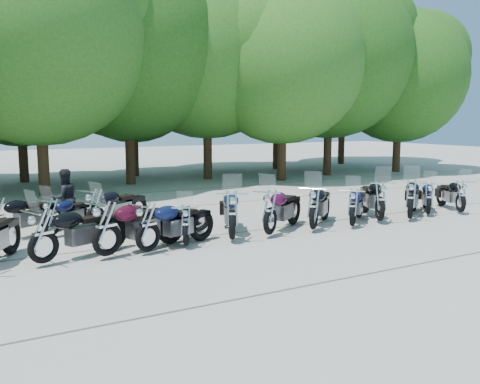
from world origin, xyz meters
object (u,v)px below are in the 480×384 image
motorcycle_2 (43,234)px  motorcycle_7 (270,210)px  motorcycle_9 (353,206)px  motorcycle_10 (380,199)px  motorcycle_13 (461,195)px  motorcycle_11 (411,198)px  motorcycle_5 (186,224)px  rider_1 (65,199)px  motorcycle_8 (314,206)px  motorcycle_6 (232,213)px  motorcycle_12 (429,197)px  motorcycle_4 (148,225)px  motorcycle_16 (95,209)px  motorcycle_15 (52,216)px  motorcycle_3 (107,227)px

motorcycle_2 → motorcycle_7: bearing=-112.3°
motorcycle_2 → motorcycle_9: bearing=-113.6°
motorcycle_10 → motorcycle_13: 3.33m
motorcycle_7 → motorcycle_11: 4.82m
motorcycle_5 → motorcycle_13: (9.43, -0.25, 0.03)m
motorcycle_2 → rider_1: (1.10, 3.72, 0.15)m
motorcycle_11 → motorcycle_8: bearing=47.4°
motorcycle_6 → motorcycle_12: bearing=-154.1°
motorcycle_11 → motorcycle_4: bearing=49.9°
motorcycle_10 → motorcycle_16: motorcycle_10 is taller
motorcycle_6 → rider_1: rider_1 is taller
motorcycle_10 → motorcycle_15: 9.11m
motorcycle_11 → motorcycle_13: 2.28m
motorcycle_6 → motorcycle_3: bearing=26.7°
motorcycle_4 → motorcycle_16: motorcycle_16 is taller
motorcycle_3 → motorcycle_9: 6.84m
motorcycle_2 → motorcycle_13: bearing=-113.3°
motorcycle_9 → motorcycle_8: bearing=41.9°
motorcycle_4 → motorcycle_12: 9.20m
motorcycle_7 → motorcycle_9: bearing=-129.5°
motorcycle_5 → rider_1: rider_1 is taller
motorcycle_2 → motorcycle_12: bearing=-112.2°
motorcycle_8 → rider_1: 6.92m
motorcycle_2 → motorcycle_8: bearing=-112.6°
motorcycle_7 → motorcycle_13: size_ratio=1.14×
motorcycle_8 → motorcycle_13: (5.72, -0.20, -0.09)m
motorcycle_4 → motorcycle_5: motorcycle_4 is taller
motorcycle_11 → motorcycle_15: bearing=34.2°
motorcycle_3 → motorcycle_4: (0.91, -0.05, -0.05)m
motorcycle_2 → motorcycle_10: (9.27, -0.09, 0.03)m
motorcycle_3 → motorcycle_4: motorcycle_3 is taller
motorcycle_9 → rider_1: 8.06m
motorcycle_12 → motorcycle_13: motorcycle_13 is taller
motorcycle_3 → motorcycle_7: 4.22m
motorcycle_16 → rider_1: (-0.56, 1.17, 0.15)m
motorcycle_9 → motorcycle_4: bearing=47.8°
motorcycle_9 → rider_1: (-7.02, 3.95, 0.20)m
motorcycle_7 → motorcycle_15: (-4.93, 2.67, -0.13)m
motorcycle_5 → motorcycle_15: bearing=-18.7°
motorcycle_7 → motorcycle_12: size_ratio=1.15×
motorcycle_3 → motorcycle_16: size_ratio=1.06×
motorcycle_9 → motorcycle_10: 1.16m
motorcycle_2 → motorcycle_13: (12.60, -0.28, -0.06)m
motorcycle_12 → motorcycle_15: bearing=31.9°
motorcycle_2 → motorcycle_13: 12.60m
motorcycle_3 → motorcycle_7: bearing=-109.4°
motorcycle_11 → motorcycle_13: (2.28, 0.01, -0.09)m
motorcycle_7 → motorcycle_8: bearing=-127.1°
motorcycle_7 → motorcycle_10: size_ratio=0.99×
motorcycle_4 → motorcycle_6: motorcycle_6 is taller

